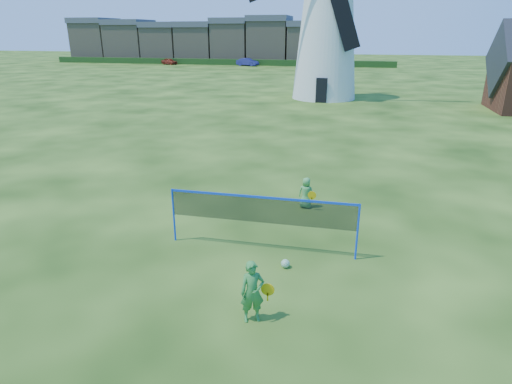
{
  "coord_description": "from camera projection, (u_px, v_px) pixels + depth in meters",
  "views": [
    {
      "loc": [
        2.59,
        -10.16,
        5.57
      ],
      "look_at": [
        0.2,
        0.5,
        1.5
      ],
      "focal_mm": 30.3,
      "sensor_mm": 36.0,
      "label": 1
    }
  ],
  "objects": [
    {
      "name": "player_boy",
      "position": [
        306.0,
        193.0,
        14.38
      ],
      "size": [
        0.64,
        0.44,
        1.05
      ],
      "rotation": [
        0.0,
        0.0,
        2.96
      ],
      "color": "#4D9F4F",
      "rests_on": "ground"
    },
    {
      "name": "windmill",
      "position": [
        327.0,
        29.0,
        36.3
      ],
      "size": [
        13.17,
        5.49,
        17.18
      ],
      "color": "white",
      "rests_on": "ground"
    },
    {
      "name": "player_girl",
      "position": [
        252.0,
        292.0,
        8.66
      ],
      "size": [
        0.71,
        0.48,
        1.34
      ],
      "rotation": [
        0.0,
        0.0,
        0.4
      ],
      "color": "#358638",
      "rests_on": "ground"
    },
    {
      "name": "ground",
      "position": [
        245.0,
        249.0,
        11.77
      ],
      "size": [
        220.0,
        220.0,
        0.0
      ],
      "primitive_type": "plane",
      "color": "black",
      "rests_on": "ground"
    },
    {
      "name": "car_right",
      "position": [
        248.0,
        62.0,
        73.91
      ],
      "size": [
        4.08,
        2.38,
        1.27
      ],
      "primitive_type": "imported",
      "rotation": [
        0.0,
        0.0,
        1.29
      ],
      "color": "navy",
      "rests_on": "ground"
    },
    {
      "name": "terraced_houses",
      "position": [
        195.0,
        41.0,
        81.9
      ],
      "size": [
        49.2,
        8.4,
        8.22
      ],
      "color": "gray",
      "rests_on": "ground"
    },
    {
      "name": "hedge",
      "position": [
        215.0,
        62.0,
        76.45
      ],
      "size": [
        62.0,
        0.8,
        1.0
      ],
      "primitive_type": "cube",
      "color": "#193814",
      "rests_on": "ground"
    },
    {
      "name": "badminton_net",
      "position": [
        262.0,
        211.0,
        11.37
      ],
      "size": [
        5.05,
        0.05,
        1.55
      ],
      "color": "blue",
      "rests_on": "ground"
    },
    {
      "name": "car_left",
      "position": [
        169.0,
        61.0,
        76.75
      ],
      "size": [
        3.43,
        2.48,
        1.08
      ],
      "primitive_type": "imported",
      "rotation": [
        0.0,
        0.0,
        1.15
      ],
      "color": "maroon",
      "rests_on": "ground"
    },
    {
      "name": "play_ball",
      "position": [
        285.0,
        264.0,
        10.82
      ],
      "size": [
        0.22,
        0.22,
        0.22
      ],
      "primitive_type": "sphere",
      "color": "green",
      "rests_on": "ground"
    }
  ]
}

